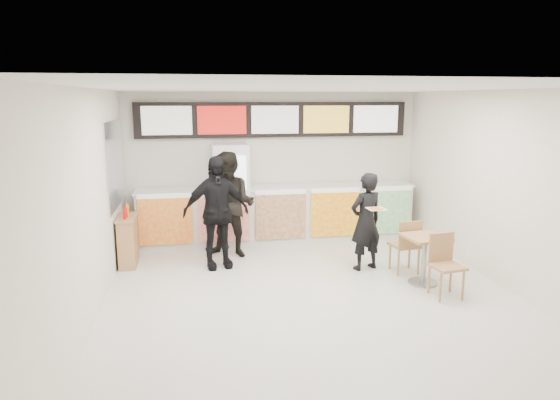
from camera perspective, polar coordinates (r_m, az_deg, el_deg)
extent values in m
plane|color=beige|center=(7.39, 3.96, -11.31)|extent=(7.00, 7.00, 0.00)
plane|color=white|center=(6.81, 4.32, 12.64)|extent=(7.00, 7.00, 0.00)
plane|color=silver|center=(10.33, -0.69, 3.92)|extent=(6.00, 0.00, 6.00)
plane|color=silver|center=(6.86, -20.95, -0.71)|extent=(0.00, 7.00, 7.00)
plane|color=silver|center=(8.21, 24.86, 0.89)|extent=(0.00, 7.00, 7.00)
cube|color=silver|center=(10.11, -0.30, -1.72)|extent=(5.50, 0.70, 1.10)
cube|color=silver|center=(9.99, -0.30, 1.46)|extent=(5.56, 0.76, 0.04)
cube|color=#D04218|center=(9.59, -12.96, -2.40)|extent=(0.99, 0.02, 0.90)
cube|color=#DF3170|center=(9.60, -6.39, -2.17)|extent=(0.99, 0.02, 0.90)
cube|color=brown|center=(9.73, 0.09, -1.91)|extent=(0.99, 0.02, 0.90)
cube|color=yellow|center=(9.98, 6.31, -1.64)|extent=(0.99, 0.02, 0.90)
cube|color=green|center=(10.35, 12.17, -1.36)|extent=(0.99, 0.02, 0.90)
cube|color=black|center=(10.17, -0.63, 9.17)|extent=(5.50, 0.12, 0.70)
cube|color=silver|center=(9.96, -12.82, 8.85)|extent=(0.95, 0.02, 0.55)
cube|color=red|center=(9.97, -6.65, 9.06)|extent=(0.95, 0.02, 0.55)
cube|color=silver|center=(10.10, -0.56, 9.16)|extent=(0.95, 0.02, 0.55)
cube|color=yellow|center=(10.33, 5.32, 9.16)|extent=(0.95, 0.02, 0.55)
cube|color=white|center=(10.66, 10.89, 9.08)|extent=(0.95, 0.02, 0.55)
cube|color=white|center=(9.92, -5.65, 0.62)|extent=(0.70, 0.65, 2.00)
cube|color=white|center=(9.58, -5.49, 0.54)|extent=(0.54, 0.02, 1.50)
cylinder|color=#188436|center=(9.73, -6.67, -2.93)|extent=(0.07, 0.07, 0.22)
cylinder|color=orange|center=(9.74, -5.85, -2.90)|extent=(0.07, 0.07, 0.22)
cylinder|color=#B43312|center=(9.75, -5.03, -2.86)|extent=(0.07, 0.07, 0.22)
cylinder|color=#1755B2|center=(9.77, -4.21, -2.83)|extent=(0.07, 0.07, 0.22)
cylinder|color=orange|center=(9.65, -6.72, -0.74)|extent=(0.07, 0.07, 0.22)
cylinder|color=#B43312|center=(9.65, -5.90, -0.71)|extent=(0.07, 0.07, 0.22)
cylinder|color=#1755B2|center=(9.67, -5.07, -0.68)|extent=(0.07, 0.07, 0.22)
cylinder|color=#188436|center=(9.68, -4.24, -0.65)|extent=(0.07, 0.07, 0.22)
cylinder|color=#B43312|center=(9.57, -6.78, 1.48)|extent=(0.07, 0.07, 0.22)
cylinder|color=#1755B2|center=(9.58, -5.94, 1.51)|extent=(0.07, 0.07, 0.22)
cylinder|color=#188436|center=(9.59, -5.11, 1.54)|extent=(0.07, 0.07, 0.22)
cylinder|color=orange|center=(9.61, -4.28, 1.57)|extent=(0.07, 0.07, 0.22)
cylinder|color=#1755B2|center=(9.52, -6.83, 3.74)|extent=(0.07, 0.07, 0.22)
cylinder|color=#188436|center=(9.52, -5.99, 3.76)|extent=(0.07, 0.07, 0.22)
cylinder|color=orange|center=(9.54, -5.15, 3.79)|extent=(0.07, 0.07, 0.22)
cylinder|color=#B43312|center=(9.55, -4.31, 3.81)|extent=(0.07, 0.07, 0.22)
cube|color=#B2B7BF|center=(9.20, -18.26, 3.98)|extent=(0.01, 2.00, 1.50)
imported|color=black|center=(8.52, 9.79, -2.45)|extent=(0.70, 0.57, 1.67)
imported|color=black|center=(9.10, -5.71, -0.57)|extent=(1.16, 1.05, 1.94)
imported|color=black|center=(8.54, -7.32, -1.40)|extent=(1.20, 0.68, 1.94)
cube|color=beige|center=(8.04, 10.96, -1.00)|extent=(0.28, 0.28, 0.01)
cone|color=#CC7233|center=(8.04, 10.96, -0.93)|extent=(0.36, 0.36, 0.02)
cube|color=tan|center=(8.07, 16.28, -4.10)|extent=(0.70, 0.70, 0.04)
cylinder|color=gray|center=(8.17, 16.13, -6.69)|extent=(0.08, 0.08, 0.75)
cylinder|color=gray|center=(8.29, 15.99, -9.04)|extent=(0.46, 0.46, 0.03)
cube|color=tan|center=(7.71, 18.52, -7.22)|extent=(0.49, 0.49, 0.04)
cube|color=tan|center=(7.80, 17.94, -5.13)|extent=(0.41, 0.08, 0.43)
cube|color=tan|center=(8.60, 14.07, -5.02)|extent=(0.49, 0.49, 0.04)
cube|color=tan|center=(8.37, 14.69, -3.83)|extent=(0.41, 0.08, 0.43)
cube|color=tan|center=(9.12, -16.97, -4.58)|extent=(0.28, 0.74, 0.83)
cube|color=tan|center=(9.02, -17.13, -1.93)|extent=(0.31, 0.77, 0.04)
cylinder|color=red|center=(8.80, -17.31, -1.59)|extent=(0.06, 0.06, 0.17)
cylinder|color=red|center=(8.95, -17.20, -1.37)|extent=(0.06, 0.06, 0.17)
cylinder|color=yellow|center=(9.10, -17.08, -1.15)|extent=(0.06, 0.06, 0.17)
cylinder|color=brown|center=(9.24, -16.98, -0.96)|extent=(0.06, 0.06, 0.17)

